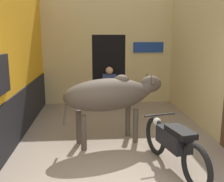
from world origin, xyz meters
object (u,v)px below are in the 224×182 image
at_px(cow, 111,95).
at_px(shopkeeper_seated, 109,86).
at_px(motorcycle_near, 173,143).
at_px(plastic_stool, 95,98).

distance_m(cow, shopkeeper_seated, 2.76).
height_order(motorcycle_near, plastic_stool, motorcycle_near).
xyz_separation_m(shopkeeper_seated, plastic_stool, (-0.43, 0.14, -0.40)).
relative_size(motorcycle_near, shopkeeper_seated, 1.54).
bearing_deg(cow, motorcycle_near, -53.50).
relative_size(cow, plastic_stool, 4.49).
bearing_deg(plastic_stool, cow, -84.57).
height_order(cow, shopkeeper_seated, cow).
relative_size(motorcycle_near, plastic_stool, 3.98).
height_order(motorcycle_near, shopkeeper_seated, shopkeeper_seated).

